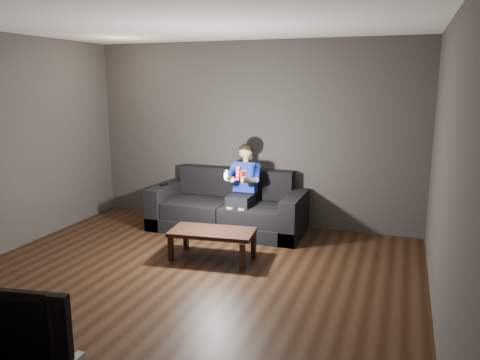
% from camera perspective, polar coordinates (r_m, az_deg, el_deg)
% --- Properties ---
extents(floor, '(5.00, 5.00, 0.00)m').
position_cam_1_polar(floor, '(5.08, -7.65, -12.74)').
color(floor, black).
rests_on(floor, ground).
extents(back_wall, '(5.00, 0.04, 2.70)m').
position_cam_1_polar(back_wall, '(6.98, 1.46, 5.62)').
color(back_wall, '#3B3634').
rests_on(back_wall, ground).
extents(right_wall, '(0.04, 5.00, 2.70)m').
position_cam_1_polar(right_wall, '(4.18, 23.95, 0.40)').
color(right_wall, '#3B3634').
rests_on(right_wall, ground).
extents(ceiling, '(5.00, 5.00, 0.02)m').
position_cam_1_polar(ceiling, '(4.66, -8.61, 19.04)').
color(ceiling, white).
rests_on(ceiling, back_wall).
extents(sofa, '(2.20, 0.95, 0.85)m').
position_cam_1_polar(sofa, '(6.80, -1.46, -3.77)').
color(sofa, black).
rests_on(sofa, floor).
extents(child, '(0.48, 0.59, 1.18)m').
position_cam_1_polar(child, '(6.55, 0.39, -0.21)').
color(child, black).
rests_on(child, sofa).
extents(wii_remote_red, '(0.05, 0.07, 0.18)m').
position_cam_1_polar(wii_remote_red, '(6.06, -0.22, 0.83)').
color(wii_remote_red, red).
rests_on(wii_remote_red, child).
extents(nunchuk_white, '(0.07, 0.10, 0.15)m').
position_cam_1_polar(nunchuk_white, '(6.13, -1.71, 0.62)').
color(nunchuk_white, white).
rests_on(nunchuk_white, child).
extents(wii_remote_black, '(0.07, 0.15, 0.03)m').
position_cam_1_polar(wii_remote_black, '(7.05, -9.24, -0.54)').
color(wii_remote_black, black).
rests_on(wii_remote_black, sofa).
extents(coffee_table, '(1.05, 0.61, 0.36)m').
position_cam_1_polar(coffee_table, '(5.66, -3.39, -6.61)').
color(coffee_table, black).
rests_on(coffee_table, floor).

